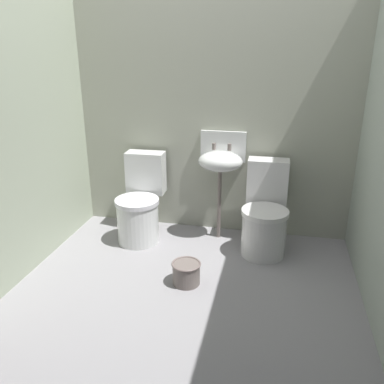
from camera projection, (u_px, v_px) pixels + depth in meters
name	position (u px, v px, depth m)	size (l,w,h in m)	color
ground_plane	(184.00, 298.00, 2.98)	(2.97, 2.74, 0.08)	gray
wall_back	(214.00, 104.00, 3.66)	(2.97, 0.10, 2.44)	#9FA290
wall_left	(7.00, 120.00, 2.90)	(0.10, 2.54, 2.44)	#9EA991
toilet_left	(140.00, 206.00, 3.73)	(0.41, 0.60, 0.78)	silver
toilet_right	(265.00, 217.00, 3.50)	(0.41, 0.60, 0.78)	silver
sink	(221.00, 160.00, 3.60)	(0.42, 0.35, 0.99)	#6A5F5A
bucket	(186.00, 273.00, 3.07)	(0.23, 0.23, 0.18)	#6A5F5A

